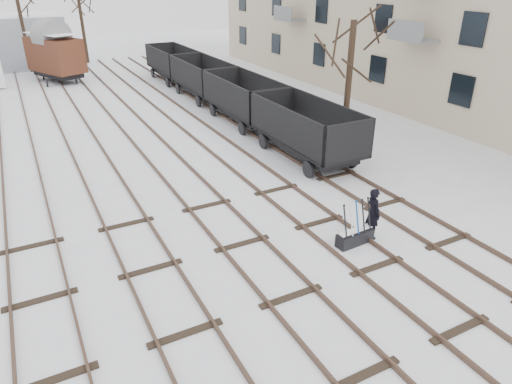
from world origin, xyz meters
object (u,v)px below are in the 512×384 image
worker (373,213)px  box_van_wagon (55,54)px  freight_wagon_a (306,138)px  ground_frame (355,236)px

worker → box_van_wagon: (-6.21, 30.12, 1.28)m
worker → freight_wagon_a: size_ratio=0.28×
freight_wagon_a → box_van_wagon: (-8.22, 23.09, 1.17)m
ground_frame → worker: bearing=3.9°
ground_frame → worker: size_ratio=0.85×
worker → freight_wagon_a: bearing=-6.3°
worker → freight_wagon_a: 7.31m
box_van_wagon → freight_wagon_a: bearing=-94.6°
box_van_wagon → ground_frame: bearing=-103.9°
worker → box_van_wagon: size_ratio=0.32×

